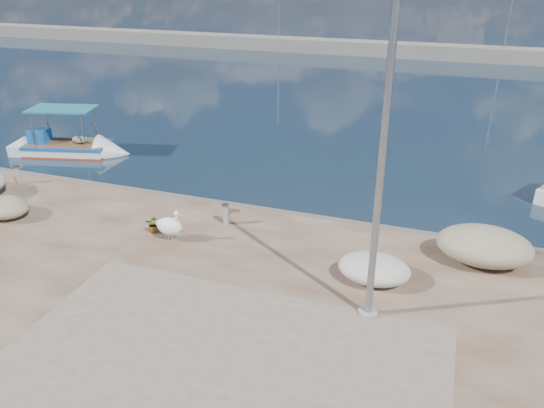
{
  "coord_description": "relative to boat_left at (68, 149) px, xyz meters",
  "views": [
    {
      "loc": [
        4.76,
        -9.79,
        7.97
      ],
      "look_at": [
        0.0,
        3.8,
        1.3
      ],
      "focal_mm": 35.0,
      "sensor_mm": 36.0,
      "label": 1
    }
  ],
  "objects": [
    {
      "name": "ground",
      "position": [
        11.42,
        -8.56,
        -0.19
      ],
      "size": [
        1400.0,
        1400.0,
        0.0
      ],
      "primitive_type": "plane",
      "color": "#162635",
      "rests_on": "ground"
    },
    {
      "name": "quay_patch",
      "position": [
        12.42,
        -11.56,
        0.31
      ],
      "size": [
        9.0,
        7.0,
        0.01
      ],
      "primitive_type": "cube",
      "color": "gray",
      "rests_on": "quay"
    },
    {
      "name": "breakwater",
      "position": [
        11.42,
        31.44,
        0.41
      ],
      "size": [
        120.0,
        2.2,
        7.5
      ],
      "color": "gray",
      "rests_on": "ground"
    },
    {
      "name": "boat_left",
      "position": [
        0.0,
        0.0,
        0.0
      ],
      "size": [
        5.29,
        2.82,
        2.43
      ],
      "rotation": [
        0.0,
        0.0,
        0.24
      ],
      "color": "white",
      "rests_on": "ground"
    },
    {
      "name": "pelican",
      "position": [
        8.9,
        -6.47,
        0.78
      ],
      "size": [
        1.02,
        0.51,
        0.99
      ],
      "rotation": [
        0.0,
        0.0,
        -0.05
      ],
      "color": "tan",
      "rests_on": "quay"
    },
    {
      "name": "lamp_post",
      "position": [
        14.95,
        -8.11,
        3.61
      ],
      "size": [
        0.44,
        0.96,
        7.0
      ],
      "color": "gray",
      "rests_on": "quay"
    },
    {
      "name": "bollard_near",
      "position": [
        9.99,
        -4.99,
        0.67
      ],
      "size": [
        0.22,
        0.22,
        0.67
      ],
      "color": "gray",
      "rests_on": "quay"
    },
    {
      "name": "bollard_far",
      "position": [
        1.49,
        -4.46,
        0.67
      ],
      "size": [
        0.22,
        0.22,
        0.67
      ],
      "color": "gray",
      "rests_on": "quay"
    },
    {
      "name": "potted_plant",
      "position": [
        8.18,
        -6.18,
        0.58
      ],
      "size": [
        0.57,
        0.53,
        0.54
      ],
      "primitive_type": "imported",
      "rotation": [
        0.0,
        0.0,
        0.25
      ],
      "color": "#33722D",
      "rests_on": "quay"
    },
    {
      "name": "net_pile_c",
      "position": [
        17.46,
        -4.76,
        0.8
      ],
      "size": [
        2.5,
        1.78,
        0.98
      ],
      "primitive_type": "ellipsoid",
      "color": "#BDB38C",
      "rests_on": "quay"
    },
    {
      "name": "net_pile_b",
      "position": [
        3.15,
        -6.82,
        0.63
      ],
      "size": [
        1.63,
        1.27,
        0.63
      ],
      "primitive_type": "ellipsoid",
      "color": "#BDB38C",
      "rests_on": "quay"
    },
    {
      "name": "net_pile_d",
      "position": [
        14.83,
        -6.65,
        0.65
      ],
      "size": [
        1.83,
        1.37,
        0.69
      ],
      "primitive_type": "ellipsoid",
      "color": "silver",
      "rests_on": "quay"
    }
  ]
}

